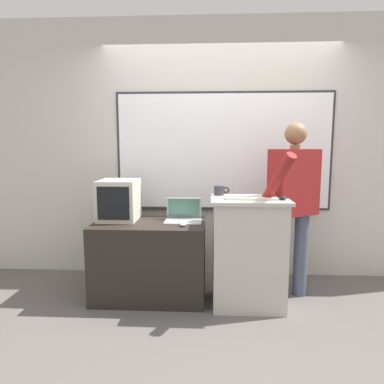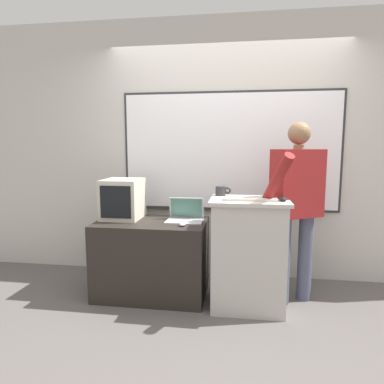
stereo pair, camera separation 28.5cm
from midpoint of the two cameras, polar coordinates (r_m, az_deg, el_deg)
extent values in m
plane|color=#5B5654|center=(3.03, 7.04, -20.76)|extent=(30.00, 30.00, 0.00)
cube|color=beige|center=(3.79, 7.83, 6.95)|extent=(6.40, 0.12, 2.78)
cube|color=#2D2D30|center=(3.73, 8.49, 6.68)|extent=(2.32, 0.02, 1.27)
cube|color=white|center=(3.72, 8.49, 6.68)|extent=(2.27, 0.02, 1.22)
cube|color=#2D2D30|center=(3.77, 8.30, -2.83)|extent=(2.04, 0.04, 0.02)
cube|color=#BCB7AD|center=(3.14, 11.99, -10.35)|extent=(0.63, 0.46, 0.95)
cube|color=#BCB7AD|center=(3.02, 12.25, -1.47)|extent=(0.68, 0.50, 0.03)
cube|color=#28231E|center=(3.36, -4.26, -10.97)|extent=(1.04, 0.62, 0.73)
cylinder|color=#474C60|center=(3.31, 17.35, -10.93)|extent=(0.13, 0.13, 0.81)
cylinder|color=#474C60|center=(3.46, 20.62, -10.25)|extent=(0.13, 0.13, 0.81)
cube|color=maroon|center=(3.23, 19.57, 1.37)|extent=(0.50, 0.41, 0.60)
cylinder|color=#8C6647|center=(3.22, 19.83, 7.08)|extent=(0.09, 0.09, 0.04)
sphere|color=#8C6647|center=(3.22, 19.93, 9.19)|extent=(0.20, 0.20, 0.20)
cylinder|color=maroon|center=(2.90, 16.51, 1.53)|extent=(0.28, 0.41, 0.50)
cylinder|color=maroon|center=(3.40, 22.76, 1.08)|extent=(0.08, 0.08, 0.57)
cube|color=#B7BABF|center=(3.23, 1.24, -4.93)|extent=(0.35, 0.23, 0.01)
cube|color=#B7BABF|center=(3.34, 1.53, -2.66)|extent=(0.34, 0.05, 0.20)
cube|color=#4C7A6B|center=(3.33, 1.51, -2.66)|extent=(0.30, 0.03, 0.18)
cube|color=beige|center=(2.96, 12.46, -1.19)|extent=(0.45, 0.14, 0.02)
ellipsoid|color=silver|center=(3.07, 1.10, -5.39)|extent=(0.06, 0.10, 0.03)
ellipsoid|color=black|center=(2.99, 17.61, -1.14)|extent=(0.06, 0.10, 0.03)
cube|color=beige|center=(3.40, -9.12, -1.15)|extent=(0.36, 0.39, 0.39)
cube|color=black|center=(3.21, -10.19, -1.70)|extent=(0.29, 0.01, 0.30)
cylinder|color=#333338|center=(3.18, 7.31, 0.18)|extent=(0.09, 0.09, 0.09)
torus|color=#333338|center=(3.18, 8.49, 0.23)|extent=(0.07, 0.02, 0.07)
camera|label=1|loc=(0.14, -87.33, 0.37)|focal=32.00mm
camera|label=2|loc=(0.14, 92.67, -0.37)|focal=32.00mm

